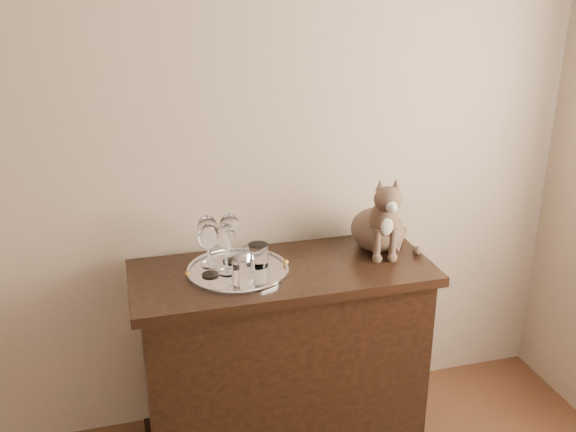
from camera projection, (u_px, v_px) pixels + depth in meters
name	position (u px, v px, depth m)	size (l,w,h in m)	color
wall_back	(113.00, 137.00, 2.49)	(4.00, 0.10, 2.70)	tan
sideboard	(283.00, 360.00, 2.69)	(1.20, 0.50, 0.85)	black
tray	(238.00, 271.00, 2.51)	(0.40, 0.40, 0.01)	silver
wine_glass_a	(208.00, 241.00, 2.51)	(0.08, 0.08, 0.21)	white
wine_glass_b	(230.00, 238.00, 2.54)	(0.08, 0.08, 0.21)	white
wine_glass_c	(209.00, 250.00, 2.43)	(0.08, 0.08, 0.21)	white
wine_glass_d	(226.00, 249.00, 2.45)	(0.08, 0.08, 0.20)	silver
tumbler_b	(243.00, 270.00, 2.40)	(0.09, 0.09, 0.10)	white
tumbler_c	(258.00, 255.00, 2.53)	(0.08, 0.08, 0.09)	white
cat	(378.00, 210.00, 2.66)	(0.34, 0.32, 0.34)	brown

